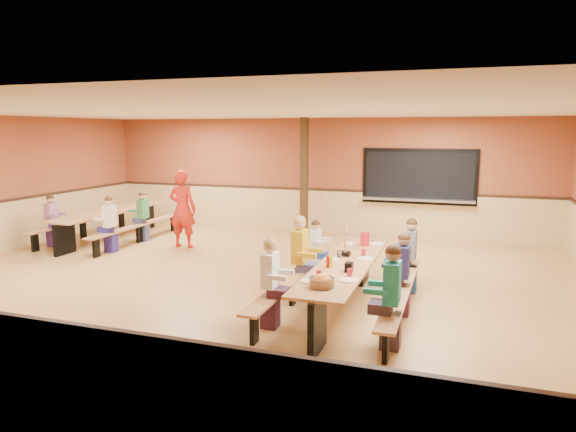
% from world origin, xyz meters
% --- Properties ---
extents(ground, '(12.00, 12.00, 0.00)m').
position_xyz_m(ground, '(0.00, 0.00, 0.00)').
color(ground, '#A0703C').
rests_on(ground, ground).
extents(room_envelope, '(12.04, 10.04, 3.02)m').
position_xyz_m(room_envelope, '(0.00, 0.00, 0.69)').
color(room_envelope, brown).
rests_on(room_envelope, ground).
extents(kitchen_pass_through, '(2.78, 0.28, 1.38)m').
position_xyz_m(kitchen_pass_through, '(2.60, 4.96, 1.49)').
color(kitchen_pass_through, black).
rests_on(kitchen_pass_through, ground).
extents(structural_post, '(0.18, 0.18, 3.00)m').
position_xyz_m(structural_post, '(-0.20, 4.40, 1.50)').
color(structural_post, black).
rests_on(structural_post, ground).
extents(cafeteria_table_main, '(1.91, 3.70, 0.74)m').
position_xyz_m(cafeteria_table_main, '(2.04, -0.84, 0.53)').
color(cafeteria_table_main, '#A87042').
rests_on(cafeteria_table_main, ground).
extents(cafeteria_table_second, '(1.91, 3.70, 0.74)m').
position_xyz_m(cafeteria_table_second, '(-4.53, 2.25, 0.53)').
color(cafeteria_table_second, '#A87042').
rests_on(cafeteria_table_second, ground).
extents(seated_child_white_left, '(0.38, 0.31, 1.23)m').
position_xyz_m(seated_child_white_left, '(1.22, -1.82, 0.61)').
color(seated_child_white_left, white).
rests_on(seated_child_white_left, ground).
extents(seated_adult_yellow, '(0.42, 0.35, 1.32)m').
position_xyz_m(seated_adult_yellow, '(1.22, -0.49, 0.66)').
color(seated_adult_yellow, gold).
rests_on(seated_adult_yellow, ground).
extents(seated_child_grey_left, '(0.32, 0.26, 1.10)m').
position_xyz_m(seated_child_grey_left, '(1.22, 0.45, 0.55)').
color(seated_child_grey_left, white).
rests_on(seated_child_grey_left, ground).
extents(seated_child_teal_right, '(0.41, 0.34, 1.30)m').
position_xyz_m(seated_child_teal_right, '(2.87, -1.98, 0.65)').
color(seated_child_teal_right, teal).
rests_on(seated_child_teal_right, ground).
extents(seated_child_navy_right, '(0.37, 0.30, 1.21)m').
position_xyz_m(seated_child_navy_right, '(2.87, -0.75, 0.60)').
color(seated_child_navy_right, '#221E51').
rests_on(seated_child_navy_right, ground).
extents(seated_child_char_right, '(0.38, 0.31, 1.23)m').
position_xyz_m(seated_child_char_right, '(2.87, 0.38, 0.62)').
color(seated_child_char_right, '#53595D').
rests_on(seated_child_char_right, ground).
extents(seated_child_purple_sec, '(0.36, 0.30, 1.20)m').
position_xyz_m(seated_child_purple_sec, '(-5.35, 1.25, 0.60)').
color(seated_child_purple_sec, '#986187').
rests_on(seated_child_purple_sec, ground).
extents(seated_child_green_sec, '(0.36, 0.30, 1.20)m').
position_xyz_m(seated_child_green_sec, '(-3.70, 2.45, 0.60)').
color(seated_child_green_sec, '#347A41').
rests_on(seated_child_green_sec, ground).
extents(seated_child_tan_sec, '(0.38, 0.31, 1.23)m').
position_xyz_m(seated_child_tan_sec, '(-3.70, 1.20, 0.62)').
color(seated_child_tan_sec, beige).
rests_on(seated_child_tan_sec, ground).
extents(standing_woman, '(0.66, 0.44, 1.80)m').
position_xyz_m(standing_woman, '(-2.43, 2.15, 0.90)').
color(standing_woman, red).
rests_on(standing_woman, ground).
extents(punch_pitcher, '(0.16, 0.16, 0.22)m').
position_xyz_m(punch_pitcher, '(2.10, 0.39, 0.85)').
color(punch_pitcher, red).
rests_on(punch_pitcher, cafeteria_table_main).
extents(chip_bowl, '(0.32, 0.32, 0.15)m').
position_xyz_m(chip_bowl, '(2.02, -2.12, 0.81)').
color(chip_bowl, orange).
rests_on(chip_bowl, cafeteria_table_main).
extents(napkin_dispenser, '(0.10, 0.14, 0.13)m').
position_xyz_m(napkin_dispenser, '(2.19, -1.32, 0.80)').
color(napkin_dispenser, black).
rests_on(napkin_dispenser, cafeteria_table_main).
extents(condiment_mustard, '(0.06, 0.06, 0.17)m').
position_xyz_m(condiment_mustard, '(1.91, -1.19, 0.82)').
color(condiment_mustard, yellow).
rests_on(condiment_mustard, cafeteria_table_main).
extents(condiment_ketchup, '(0.06, 0.06, 0.17)m').
position_xyz_m(condiment_ketchup, '(1.86, -1.18, 0.82)').
color(condiment_ketchup, '#B2140F').
rests_on(condiment_ketchup, cafeteria_table_main).
extents(table_paddle, '(0.16, 0.16, 0.56)m').
position_xyz_m(table_paddle, '(1.94, -0.43, 0.88)').
color(table_paddle, black).
rests_on(table_paddle, cafeteria_table_main).
extents(place_settings, '(0.65, 3.30, 0.11)m').
position_xyz_m(place_settings, '(2.04, -0.84, 0.80)').
color(place_settings, beige).
rests_on(place_settings, cafeteria_table_main).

